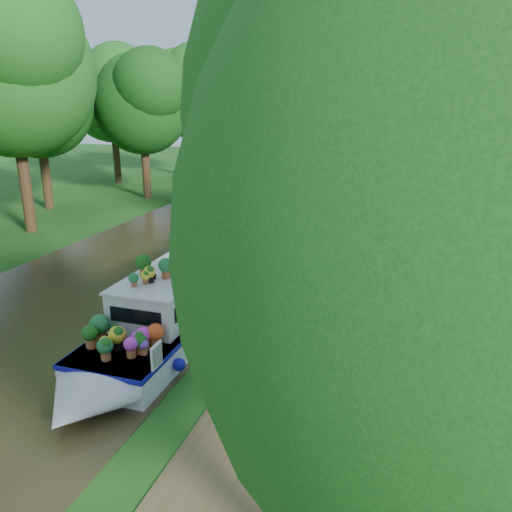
# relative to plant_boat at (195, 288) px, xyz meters

# --- Properties ---
(ground) EXTENTS (100.00, 100.00, 0.00)m
(ground) POSITION_rel_plant_boat_xyz_m (2.25, 2.81, -0.85)
(ground) COLOR #164A12
(ground) RESTS_ON ground
(canal_water) EXTENTS (10.00, 100.00, 0.02)m
(canal_water) POSITION_rel_plant_boat_xyz_m (-3.75, 2.81, -0.84)
(canal_water) COLOR #2B2613
(canal_water) RESTS_ON ground
(towpath) EXTENTS (2.20, 100.00, 0.03)m
(towpath) POSITION_rel_plant_boat_xyz_m (3.45, 2.81, -0.84)
(towpath) COLOR brown
(towpath) RESTS_ON ground
(plant_boat) EXTENTS (2.29, 13.52, 2.28)m
(plant_boat) POSITION_rel_plant_boat_xyz_m (0.00, 0.00, 0.00)
(plant_boat) COLOR silver
(plant_boat) RESTS_ON canal_water
(tree_near_overhang) EXTENTS (5.52, 5.28, 8.99)m
(tree_near_overhang) POSITION_rel_plant_boat_xyz_m (6.04, 5.87, 5.75)
(tree_near_overhang) COLOR black
(tree_near_overhang) RESTS_ON ground
(tree_near_mid) EXTENTS (6.90, 6.60, 9.40)m
(tree_near_mid) POSITION_rel_plant_boat_xyz_m (6.73, 17.89, 5.58)
(tree_near_mid) COLOR black
(tree_near_mid) RESTS_ON ground
(tree_near_far) EXTENTS (7.59, 7.26, 10.30)m
(tree_near_far) POSITION_rel_plant_boat_xyz_m (6.23, 28.90, 6.20)
(tree_near_far) COLOR black
(tree_near_far) RESTS_ON ground
(tree_far_b) EXTENTS (8.97, 8.58, 12.11)m
(tree_far_b) POSITION_rel_plant_boat_xyz_m (-12.27, 6.92, 7.42)
(tree_far_b) COLOR black
(tree_far_b) RESTS_ON ground
(tree_far_c) EXTENTS (7.13, 6.82, 9.59)m
(tree_far_c) POSITION_rel_plant_boat_xyz_m (-11.27, 16.89, 5.67)
(tree_far_c) COLOR black
(tree_far_c) RESTS_ON ground
(tree_far_d) EXTENTS (8.05, 7.70, 10.85)m
(tree_far_d) POSITION_rel_plant_boat_xyz_m (-12.77, 26.90, 6.55)
(tree_far_d) COLOR black
(tree_far_d) RESTS_ON ground
(tree_far_g) EXTENTS (7.36, 7.04, 9.95)m
(tree_far_g) POSITION_rel_plant_boat_xyz_m (-15.27, 11.90, 5.93)
(tree_far_g) COLOR black
(tree_far_g) RESTS_ON ground
(tree_far_h) EXTENTS (7.82, 7.48, 10.49)m
(tree_far_h) POSITION_rel_plant_boat_xyz_m (-16.77, 21.90, 6.28)
(tree_far_h) COLOR black
(tree_far_h) RESTS_ON ground
(second_boat) EXTENTS (3.01, 7.02, 1.30)m
(second_boat) POSITION_rel_plant_boat_xyz_m (-0.42, 23.30, -0.32)
(second_boat) COLOR black
(second_boat) RESTS_ON canal_water
(sandwich_board) EXTENTS (0.59, 0.56, 0.89)m
(sandwich_board) POSITION_rel_plant_boat_xyz_m (3.78, -5.21, -0.42)
(sandwich_board) COLOR #C00D34
(sandwich_board) RESTS_ON towpath
(pedestrian_pink) EXTENTS (0.69, 0.59, 1.61)m
(pedestrian_pink) POSITION_rel_plant_boat_xyz_m (3.10, 19.52, -0.02)
(pedestrian_pink) COLOR #F263BD
(pedestrian_pink) RESTS_ON towpath
(pedestrian_dark) EXTENTS (0.95, 0.76, 1.88)m
(pedestrian_dark) POSITION_rel_plant_boat_xyz_m (4.15, 27.58, 0.12)
(pedestrian_dark) COLOR black
(pedestrian_dark) RESTS_ON towpath
(verge_plant) EXTENTS (0.47, 0.42, 0.47)m
(verge_plant) POSITION_rel_plant_boat_xyz_m (2.30, 6.55, -0.62)
(verge_plant) COLOR #2E6D20
(verge_plant) RESTS_ON ground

